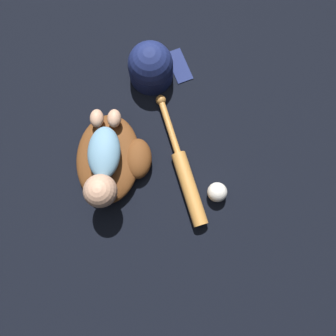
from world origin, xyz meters
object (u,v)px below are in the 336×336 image
object	(u,v)px
baseball_bat	(185,174)
baseball_cap	(151,67)
baseball_glove	(112,158)
baby_figure	(102,165)
baseball	(217,192)

from	to	relation	value
baseball_bat	baseball_cap	bearing A→B (deg)	-169.20
baseball_glove	baby_figure	distance (m)	0.10
baby_figure	baseball_bat	xyz separation A→B (m)	(0.04, 0.29, -0.10)
baseball_bat	baby_figure	bearing A→B (deg)	-98.74
baby_figure	baseball_cap	bearing A→B (deg)	152.19
baby_figure	baseball	bearing A→B (deg)	72.51
baby_figure	baseball	size ratio (longest dim) A/B	4.99
baseball	baseball_cap	distance (m)	0.55
baby_figure	baseball_bat	bearing A→B (deg)	81.26
baseball_glove	baseball_cap	distance (m)	0.39
baby_figure	baseball_cap	xyz separation A→B (m)	(-0.39, 0.20, -0.06)
baby_figure	baseball_glove	bearing A→B (deg)	151.39
baby_figure	baseball	world-z (taller)	baby_figure
baseball_glove	baseball_cap	world-z (taller)	baseball_cap
baseball_bat	baseball_cap	size ratio (longest dim) A/B	2.04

